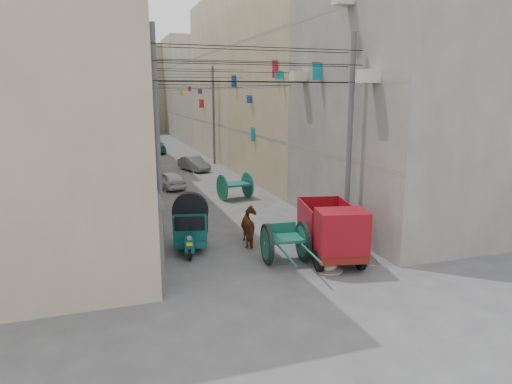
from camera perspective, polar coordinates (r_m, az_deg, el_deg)
name	(u,v)px	position (r m, az deg, el deg)	size (l,w,h in m)	color
ground	(338,329)	(12.18, 10.24, -16.47)	(140.00, 140.00, 0.00)	#48484B
building_row_left	(65,86)	(43.49, -22.77, 12.14)	(8.00, 62.00, 14.00)	tan
building_row_right	(242,87)	(45.41, -1.70, 13.03)	(8.00, 62.00, 14.00)	gray
end_cap_building	(134,89)	(75.47, -15.04, 12.33)	(22.00, 10.00, 13.00)	tan
shutters_left	(140,196)	(20.17, -14.26, -0.52)	(0.18, 14.40, 2.88)	#4D4D53
signboards	(184,129)	(31.48, -9.02, 7.73)	(8.22, 40.52, 5.67)	#582487
ac_units	(333,52)	(19.25, 9.59, 16.90)	(0.70, 6.55, 3.35)	beige
utility_poles	(198,125)	(26.88, -7.31, 8.26)	(7.40, 22.20, 8.00)	#505052
overhead_cables	(206,74)	(24.29, -6.22, 14.41)	(7.40, 22.52, 1.12)	black
auto_rickshaw	(191,224)	(17.40, -8.16, -3.99)	(1.72, 2.47, 1.68)	black
tonga_cart	(285,242)	(16.03, 3.69, -6.24)	(1.59, 3.23, 1.42)	black
mini_truck	(334,235)	(16.16, 9.71, -5.28)	(2.39, 3.96, 2.08)	black
second_cart	(235,185)	(25.51, -2.65, 0.82)	(1.85, 1.69, 1.45)	#135442
feed_sack	(328,266)	(15.66, 9.05, -9.13)	(0.58, 0.46, 0.29)	#BCB39C
horse	(251,227)	(17.87, -0.59, -4.37)	(0.76, 1.67, 1.41)	brown
distant_car_white	(169,180)	(28.94, -10.77, 1.51)	(1.27, 3.16, 1.08)	silver
distant_car_grey	(194,164)	(35.29, -7.78, 3.53)	(1.16, 3.32, 1.09)	#505452
distant_car_green	(156,147)	(46.72, -12.37, 5.53)	(1.69, 4.16, 1.21)	#226452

